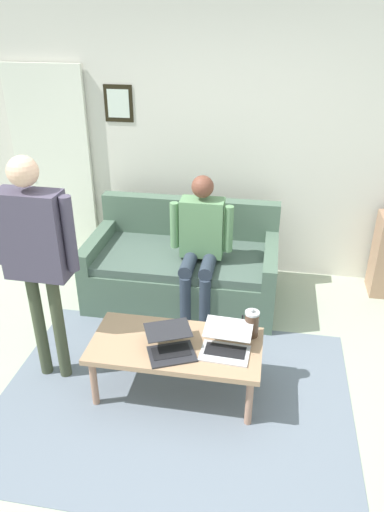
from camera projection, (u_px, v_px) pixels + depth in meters
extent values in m
plane|color=#A7B29A|center=(172.00, 411.00, 3.36)|extent=(7.68, 7.68, 0.00)
cube|color=slate|center=(174.00, 399.00, 3.45)|extent=(2.52, 1.90, 0.01)
cube|color=silver|center=(216.00, 142.00, 4.65)|extent=(7.04, 0.10, 2.70)
cube|color=black|center=(119.00, 103.00, 4.58)|extent=(0.28, 0.02, 0.35)
cube|color=silver|center=(118.00, 104.00, 4.58)|extent=(0.21, 0.00, 0.26)
cube|color=white|center=(54.00, 168.00, 4.97)|extent=(0.82, 0.05, 2.05)
sphere|color=tan|center=(24.00, 168.00, 4.99)|extent=(0.06, 0.06, 0.06)
cube|color=#4D6754|center=(183.00, 279.00, 4.56)|extent=(1.74, 0.94, 0.42)
cube|color=#485C52|center=(182.00, 257.00, 4.43)|extent=(1.50, 0.86, 0.08)
cube|color=#4D6754|center=(190.00, 220.00, 4.70)|extent=(1.74, 0.14, 0.46)
cube|color=#4D6754|center=(271.00, 257.00, 4.29)|extent=(0.12, 0.94, 0.20)
cube|color=#4D6754|center=(99.00, 244.00, 4.54)|extent=(0.12, 0.94, 0.20)
cube|color=tan|center=(176.00, 346.00, 3.35)|extent=(1.20, 0.58, 0.04)
cylinder|color=tan|center=(249.00, 402.00, 3.17)|extent=(0.05, 0.05, 0.39)
cylinder|color=tan|center=(94.00, 382.00, 3.33)|extent=(0.05, 0.05, 0.39)
cylinder|color=tan|center=(253.00, 357.00, 3.57)|extent=(0.05, 0.05, 0.39)
cylinder|color=tan|center=(115.00, 342.00, 3.73)|extent=(0.05, 0.05, 0.39)
cube|color=#28282D|center=(172.00, 354.00, 3.23)|extent=(0.38, 0.33, 0.01)
cube|color=black|center=(171.00, 352.00, 3.24)|extent=(0.29, 0.23, 0.00)
cube|color=#28282D|center=(168.00, 330.00, 3.28)|extent=(0.37, 0.32, 0.02)
cube|color=#252C26|center=(168.00, 330.00, 3.28)|extent=(0.33, 0.29, 0.01)
cube|color=silver|center=(225.00, 353.00, 3.24)|extent=(0.34, 0.24, 0.01)
cube|color=black|center=(225.00, 351.00, 3.25)|extent=(0.28, 0.15, 0.00)
cube|color=silver|center=(228.00, 329.00, 3.30)|extent=(0.34, 0.23, 0.04)
cube|color=black|center=(228.00, 329.00, 3.30)|extent=(0.31, 0.20, 0.04)
cylinder|color=#4C3323|center=(252.00, 325.00, 3.38)|extent=(0.10, 0.10, 0.18)
cylinder|color=#B7B7BC|center=(252.00, 313.00, 3.34)|extent=(0.10, 0.10, 0.02)
sphere|color=#B2B2B7|center=(253.00, 310.00, 3.33)|extent=(0.03, 0.03, 0.03)
cube|color=black|center=(242.00, 323.00, 3.39)|extent=(0.01, 0.01, 0.13)
cylinder|color=#414833|center=(39.00, 326.00, 3.52)|extent=(0.09, 0.09, 0.87)
cylinder|color=#414833|center=(59.00, 328.00, 3.49)|extent=(0.09, 0.09, 0.87)
cube|color=#474053|center=(34.00, 235.00, 3.16)|extent=(0.44, 0.20, 0.62)
cylinder|color=#474053|center=(69.00, 234.00, 3.10)|extent=(0.08, 0.08, 0.52)
sphere|color=beige|center=(23.00, 171.00, 2.95)|extent=(0.20, 0.20, 0.20)
cylinder|color=#2C3644|center=(205.00, 305.00, 4.10)|extent=(0.10, 0.10, 0.50)
cylinder|color=#2C3644|center=(185.00, 303.00, 4.12)|extent=(0.10, 0.10, 0.50)
cylinder|color=#2C3644|center=(208.00, 264.00, 4.11)|extent=(0.12, 0.40, 0.12)
cylinder|color=#2C3644|center=(189.00, 263.00, 4.14)|extent=(0.12, 0.40, 0.12)
cube|color=#608F5F|center=(202.00, 228.00, 4.16)|extent=(0.37, 0.20, 0.52)
cylinder|color=#608F5F|center=(229.00, 229.00, 4.07)|extent=(0.08, 0.08, 0.42)
cylinder|color=#608F5F|center=(174.00, 225.00, 4.14)|extent=(0.08, 0.08, 0.42)
sphere|color=brown|center=(203.00, 187.00, 3.99)|extent=(0.19, 0.19, 0.19)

